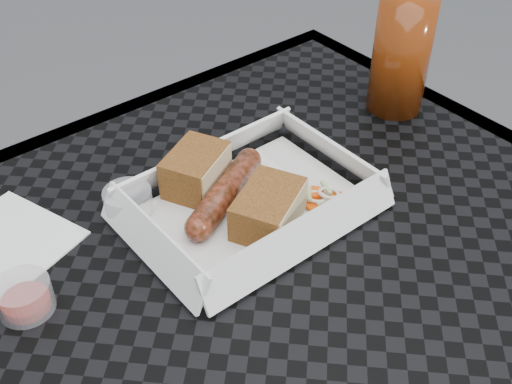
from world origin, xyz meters
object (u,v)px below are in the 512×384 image
drink_glass (401,55)px  bratwurst (225,192)px  food_tray (250,208)px  patio_table (288,364)px

drink_glass → bratwurst: bearing=-176.2°
food_tray → drink_glass: 0.28m
bratwurst → drink_glass: bearing=3.8°
patio_table → bratwurst: size_ratio=5.94×
patio_table → bratwurst: bearing=74.4°
patio_table → drink_glass: 0.40m
food_tray → drink_glass: (0.27, 0.04, 0.07)m
patio_table → drink_glass: (0.33, 0.17, 0.15)m
patio_table → drink_glass: bearing=27.7°
patio_table → food_tray: food_tray is taller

